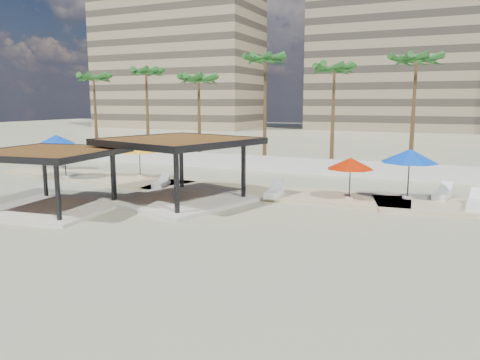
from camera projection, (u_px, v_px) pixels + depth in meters
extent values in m
plane|color=tan|center=(179.00, 217.00, 22.57)|extent=(200.00, 200.00, 0.00)
cube|color=#C6B284|center=(93.00, 177.00, 34.18)|extent=(16.40, 6.19, 0.24)
cube|color=#C6B284|center=(270.00, 193.00, 28.04)|extent=(16.24, 5.11, 0.24)
cube|color=silver|center=(286.00, 165.00, 36.85)|extent=(56.00, 0.30, 1.20)
cube|color=#937F60|center=(178.00, 56.00, 98.26)|extent=(34.00, 16.00, 30.00)
cube|color=#847259|center=(413.00, 56.00, 88.71)|extent=(38.00, 16.00, 28.00)
cube|color=beige|center=(180.00, 200.00, 26.05)|extent=(8.18, 8.18, 0.20)
cube|color=black|center=(113.00, 172.00, 25.46)|extent=(0.22, 0.22, 3.02)
cube|color=black|center=(181.00, 163.00, 29.28)|extent=(0.22, 0.22, 3.02)
cube|color=black|center=(177.00, 182.00, 22.28)|extent=(0.22, 0.22, 3.02)
cube|color=black|center=(243.00, 170.00, 26.10)|extent=(0.22, 0.22, 3.02)
cube|color=brown|center=(179.00, 141.00, 25.51)|extent=(8.43, 8.43, 0.28)
cube|color=black|center=(127.00, 146.00, 22.91)|extent=(6.74, 1.96, 0.34)
cube|color=black|center=(221.00, 138.00, 28.11)|extent=(6.74, 1.96, 0.34)
cube|color=black|center=(139.00, 138.00, 27.67)|extent=(1.96, 6.74, 0.34)
cube|color=black|center=(226.00, 145.00, 23.35)|extent=(1.96, 6.74, 0.34)
cube|color=beige|center=(52.00, 208.00, 24.03)|extent=(6.50, 6.50, 0.18)
cube|color=black|center=(45.00, 173.00, 26.54)|extent=(0.18, 0.18, 2.66)
cube|color=black|center=(58.00, 191.00, 21.05)|extent=(0.18, 0.18, 2.66)
cube|color=black|center=(113.00, 177.00, 25.22)|extent=(0.18, 0.18, 2.66)
cube|color=brown|center=(49.00, 153.00, 23.56)|extent=(6.69, 6.69, 0.25)
cube|color=black|center=(2.00, 160.00, 20.72)|extent=(6.09, 0.82, 0.30)
cube|color=black|center=(85.00, 147.00, 26.39)|extent=(6.09, 0.82, 0.30)
cube|color=black|center=(1.00, 151.00, 24.46)|extent=(0.82, 6.09, 0.30)
cube|color=black|center=(100.00, 155.00, 22.65)|extent=(0.82, 6.09, 0.30)
cylinder|color=beige|center=(58.00, 168.00, 37.76)|extent=(0.52, 0.52, 0.13)
cylinder|color=#262628|center=(57.00, 153.00, 37.56)|extent=(0.07, 0.07, 2.52)
cone|color=#0940C7|center=(56.00, 139.00, 37.38)|extent=(3.85, 3.85, 0.73)
cylinder|color=beige|center=(140.00, 176.00, 33.62)|extent=(0.46, 0.46, 0.11)
cylinder|color=#262628|center=(140.00, 161.00, 33.45)|extent=(0.06, 0.06, 2.20)
cone|color=gold|center=(139.00, 148.00, 33.29)|extent=(3.43, 3.43, 0.64)
cylinder|color=beige|center=(349.00, 198.00, 25.82)|extent=(0.45, 0.45, 0.11)
cylinder|color=#262628|center=(350.00, 180.00, 25.65)|extent=(0.06, 0.06, 2.15)
cone|color=#B31F02|center=(350.00, 163.00, 25.50)|extent=(2.79, 2.79, 0.63)
cylinder|color=beige|center=(407.00, 197.00, 25.98)|extent=(0.54, 0.54, 0.13)
cylinder|color=#262628|center=(409.00, 176.00, 25.77)|extent=(0.08, 0.08, 2.57)
cone|color=#0940C7|center=(410.00, 156.00, 25.59)|extent=(3.56, 3.56, 0.75)
cylinder|color=beige|center=(66.00, 177.00, 32.99)|extent=(0.53, 0.53, 0.13)
cylinder|color=#262628|center=(65.00, 160.00, 32.79)|extent=(0.07, 0.07, 2.57)
cone|color=#0940C7|center=(64.00, 144.00, 32.61)|extent=(3.63, 3.63, 0.75)
cube|color=white|center=(161.00, 184.00, 29.74)|extent=(1.05, 1.91, 0.25)
cube|color=white|center=(161.00, 182.00, 29.71)|extent=(1.05, 1.91, 0.05)
cube|color=white|center=(165.00, 177.00, 30.36)|extent=(0.73, 0.75, 0.46)
cube|color=white|center=(274.00, 194.00, 26.63)|extent=(0.89, 2.06, 0.28)
cube|color=white|center=(274.00, 191.00, 26.60)|extent=(0.89, 2.06, 0.06)
cube|color=white|center=(277.00, 184.00, 27.29)|extent=(0.72, 0.75, 0.51)
cube|color=white|center=(476.00, 205.00, 23.69)|extent=(0.98, 2.23, 0.30)
cube|color=white|center=(476.00, 201.00, 23.66)|extent=(0.98, 2.23, 0.06)
cube|color=white|center=(478.00, 193.00, 24.34)|extent=(0.79, 0.82, 0.55)
cube|color=white|center=(442.00, 195.00, 26.12)|extent=(1.08, 2.11, 0.28)
cube|color=white|center=(442.00, 192.00, 26.09)|extent=(1.08, 2.11, 0.06)
cube|color=white|center=(446.00, 186.00, 26.68)|extent=(0.79, 0.81, 0.51)
cone|color=brown|center=(96.00, 117.00, 46.89)|extent=(0.36, 0.36, 8.02)
ellipsoid|color=#1F571E|center=(94.00, 78.00, 46.27)|extent=(3.00, 3.00, 1.80)
cone|color=brown|center=(147.00, 115.00, 44.78)|extent=(0.36, 0.36, 8.45)
ellipsoid|color=#1F571E|center=(146.00, 73.00, 44.12)|extent=(3.00, 3.00, 1.80)
cone|color=brown|center=(199.00, 121.00, 41.86)|extent=(0.36, 0.36, 7.65)
ellipsoid|color=#1F571E|center=(199.00, 80.00, 41.27)|extent=(3.00, 3.00, 1.80)
cone|color=brown|center=(265.00, 112.00, 40.01)|extent=(0.36, 0.36, 9.22)
ellipsoid|color=#1F571E|center=(265.00, 60.00, 39.29)|extent=(3.00, 3.00, 1.80)
cone|color=brown|center=(333.00, 119.00, 37.20)|extent=(0.36, 0.36, 8.24)
ellipsoid|color=#1F571E|center=(334.00, 69.00, 36.56)|extent=(3.00, 3.00, 1.80)
cone|color=brown|center=(413.00, 117.00, 34.90)|extent=(0.36, 0.36, 8.73)
ellipsoid|color=#1F571E|center=(416.00, 60.00, 34.22)|extent=(3.00, 3.00, 1.80)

